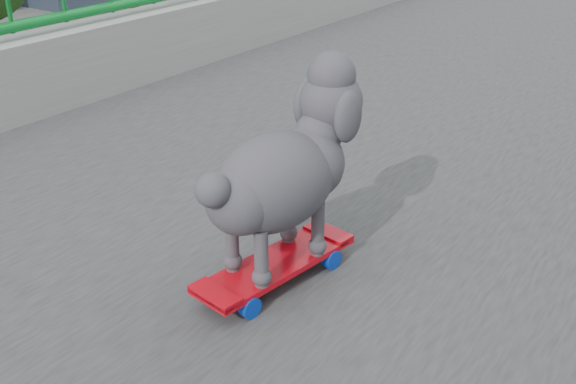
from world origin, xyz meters
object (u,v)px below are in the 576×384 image
at_px(skateboard, 276,266).
at_px(poodle, 284,170).
at_px(car_1, 167,213).
at_px(car_2, 154,144).

distance_m(skateboard, poodle, 0.24).
height_order(skateboard, car_1, skateboard).
bearing_deg(skateboard, car_1, 146.25).
bearing_deg(poodle, car_2, 146.68).
xyz_separation_m(poodle, car_1, (-9.34, 8.60, -6.60)).
height_order(poodle, car_2, poodle).
bearing_deg(car_1, skateboard, -42.74).
height_order(poodle, car_1, poodle).
relative_size(skateboard, car_1, 0.11).
bearing_deg(car_1, poodle, -42.64).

